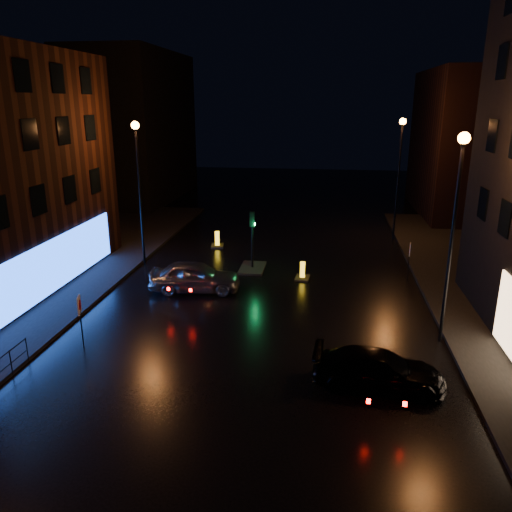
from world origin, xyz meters
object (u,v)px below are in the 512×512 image
Objects in this scene: dark_sedan at (378,370)px; bollard_far at (217,243)px; traffic_signal at (252,261)px; road_sign_right at (410,252)px; bollard_near at (302,275)px; road_sign_left at (80,309)px; silver_hatchback at (195,276)px.

bollard_far is (-9.18, 16.28, -0.42)m from dark_sedan.
dark_sedan reaches higher than bollard_far.
dark_sedan is at bearing -69.73° from bollard_far.
traffic_signal reaches higher than bollard_far.
road_sign_right reaches higher than dark_sedan.
dark_sedan is at bearing 87.64° from road_sign_right.
dark_sedan is (6.12, -11.92, 0.15)m from traffic_signal.
bollard_near is at bearing -23.05° from traffic_signal.
bollard_far is at bearing 124.98° from traffic_signal.
dark_sedan is 11.77m from road_sign_right.
dark_sedan is 2.06× the size of road_sign_left.
silver_hatchback is at bearing 49.37° from road_sign_left.
traffic_signal is at bearing 7.50° from road_sign_right.
bollard_far is (-3.05, 4.36, -0.27)m from traffic_signal.
silver_hatchback reaches higher than bollard_near.
silver_hatchback is 3.48× the size of bollard_far.
traffic_signal is 11.87m from road_sign_left.
traffic_signal is at bearing 31.37° from dark_sedan.
road_sign_right is (11.20, 3.41, 0.74)m from silver_hatchback.
traffic_signal is 8.85m from road_sign_right.
road_sign_left is (-8.29, -9.29, 1.41)m from bollard_near.
silver_hatchback is 1.04× the size of dark_sedan.
dark_sedan is at bearing -140.12° from silver_hatchback.
road_sign_right is at bearing -80.01° from silver_hatchback.
road_sign_left is 1.06× the size of road_sign_right.
silver_hatchback reaches higher than bollard_far.
bollard_far is (-0.62, 8.26, -0.56)m from silver_hatchback.
silver_hatchback is at bearing 27.63° from road_sign_right.
bollard_far is 0.65× the size of road_sign_right.
road_sign_right is at bearing -8.87° from dark_sedan.
traffic_signal is 0.74× the size of silver_hatchback.
bollard_near is 0.88× the size of bollard_far.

